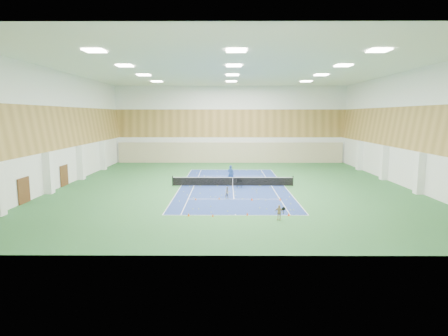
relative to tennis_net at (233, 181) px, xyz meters
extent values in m
plane|color=#296130|center=(0.00, 0.00, -0.55)|extent=(40.00, 40.00, 0.00)
cube|color=navy|center=(0.00, 0.00, -0.55)|extent=(10.97, 23.77, 0.01)
cube|color=#C6B793|center=(0.00, 19.75, 1.05)|extent=(35.40, 0.16, 3.20)
cube|color=#593319|center=(-17.92, -8.00, 0.55)|extent=(0.08, 1.80, 2.20)
cube|color=#593319|center=(-17.92, 0.00, 0.55)|extent=(0.08, 1.80, 2.20)
imported|color=navy|center=(-0.19, 2.21, 0.41)|extent=(0.82, 0.68, 1.93)
imported|color=#9C9DA5|center=(-0.57, -6.24, 0.01)|extent=(0.67, 0.60, 1.12)
imported|color=tan|center=(3.07, -13.09, 0.01)|extent=(0.71, 0.50, 1.11)
cone|color=#D65C0B|center=(-3.40, -6.79, -0.45)|extent=(0.18, 0.18, 0.20)
cone|color=orange|center=(-1.32, -6.46, -0.45)|extent=(0.18, 0.18, 0.19)
cone|color=#E8440C|center=(1.57, -6.90, -0.43)|extent=(0.22, 0.22, 0.25)
cone|color=#FF5F0D|center=(4.07, -6.88, -0.43)|extent=(0.21, 0.21, 0.23)
cone|color=orange|center=(-3.50, -12.11, -0.44)|extent=(0.20, 0.20, 0.22)
cone|color=orange|center=(-1.69, -12.22, -0.46)|extent=(0.17, 0.17, 0.19)
cone|color=#FE530D|center=(0.88, -11.84, -0.45)|extent=(0.18, 0.18, 0.20)
cone|color=#F8470D|center=(3.98, -11.97, -0.43)|extent=(0.21, 0.21, 0.23)
camera|label=1|loc=(-0.73, -39.13, 6.87)|focal=30.00mm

